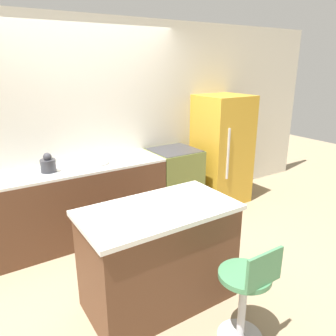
# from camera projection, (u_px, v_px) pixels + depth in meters

# --- Properties ---
(ground_plane) EXTENTS (14.00, 14.00, 0.00)m
(ground_plane) POSITION_uv_depth(u_px,v_px,m) (113.00, 242.00, 3.94)
(ground_plane) COLOR #998466
(wall_back) EXTENTS (8.00, 0.06, 2.60)m
(wall_back) POSITION_uv_depth(u_px,v_px,m) (85.00, 127.00, 4.07)
(wall_back) COLOR beige
(wall_back) RESTS_ON ground_plane
(back_counter) EXTENTS (2.22, 0.61, 0.92)m
(back_counter) POSITION_uv_depth(u_px,v_px,m) (74.00, 204.00, 3.88)
(back_counter) COLOR brown
(back_counter) RESTS_ON ground_plane
(kitchen_island) EXTENTS (1.31, 0.72, 0.92)m
(kitchen_island) POSITION_uv_depth(u_px,v_px,m) (159.00, 256.00, 2.85)
(kitchen_island) COLOR brown
(kitchen_island) RESTS_ON ground_plane
(oven_range) EXTENTS (0.64, 0.63, 0.92)m
(oven_range) POSITION_uv_depth(u_px,v_px,m) (174.00, 181.00, 4.63)
(oven_range) COLOR olive
(oven_range) RESTS_ON ground_plane
(refrigerator) EXTENTS (0.72, 0.70, 1.62)m
(refrigerator) POSITION_uv_depth(u_px,v_px,m) (222.00, 150.00, 4.94)
(refrigerator) COLOR gold
(refrigerator) RESTS_ON ground_plane
(stool_chair) EXTENTS (0.39, 0.39, 0.86)m
(stool_chair) POSITION_uv_depth(u_px,v_px,m) (246.00, 294.00, 2.42)
(stool_chair) COLOR #B7B7BC
(stool_chair) RESTS_ON ground_plane
(kettle) EXTENTS (0.17, 0.17, 0.21)m
(kettle) POSITION_uv_depth(u_px,v_px,m) (48.00, 164.00, 3.55)
(kettle) COLOR #333338
(kettle) RESTS_ON back_counter
(mixing_bowl) EXTENTS (0.22, 0.22, 0.08)m
(mixing_bowl) POSITION_uv_depth(u_px,v_px,m) (99.00, 160.00, 3.87)
(mixing_bowl) COLOR white
(mixing_bowl) RESTS_ON back_counter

